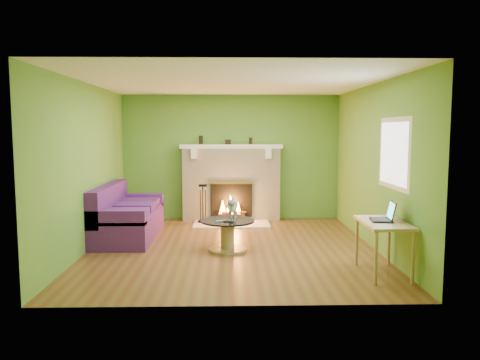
# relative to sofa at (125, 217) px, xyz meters

# --- Properties ---
(floor) EXTENTS (5.00, 5.00, 0.00)m
(floor) POSITION_rel_sofa_xyz_m (1.86, -0.76, -0.36)
(floor) COLOR brown
(floor) RESTS_ON ground
(ceiling) EXTENTS (5.00, 5.00, 0.00)m
(ceiling) POSITION_rel_sofa_xyz_m (1.86, -0.76, 2.24)
(ceiling) COLOR white
(ceiling) RESTS_ON wall_back
(wall_back) EXTENTS (5.00, 0.00, 5.00)m
(wall_back) POSITION_rel_sofa_xyz_m (1.86, 1.74, 0.94)
(wall_back) COLOR #5B8C2E
(wall_back) RESTS_ON floor
(wall_front) EXTENTS (5.00, 0.00, 5.00)m
(wall_front) POSITION_rel_sofa_xyz_m (1.86, -3.26, 0.94)
(wall_front) COLOR #5B8C2E
(wall_front) RESTS_ON floor
(wall_left) EXTENTS (0.00, 5.00, 5.00)m
(wall_left) POSITION_rel_sofa_xyz_m (-0.39, -0.76, 0.94)
(wall_left) COLOR #5B8C2E
(wall_left) RESTS_ON floor
(wall_right) EXTENTS (0.00, 5.00, 5.00)m
(wall_right) POSITION_rel_sofa_xyz_m (4.11, -0.76, 0.94)
(wall_right) COLOR #5B8C2E
(wall_right) RESTS_ON floor
(window_frame) EXTENTS (0.00, 1.20, 1.20)m
(window_frame) POSITION_rel_sofa_xyz_m (4.10, -1.66, 1.19)
(window_frame) COLOR silver
(window_frame) RESTS_ON wall_right
(window_pane) EXTENTS (0.00, 1.06, 1.06)m
(window_pane) POSITION_rel_sofa_xyz_m (4.09, -1.66, 1.19)
(window_pane) COLOR white
(window_pane) RESTS_ON wall_right
(fireplace) EXTENTS (2.10, 0.46, 1.58)m
(fireplace) POSITION_rel_sofa_xyz_m (1.86, 1.56, 0.41)
(fireplace) COLOR beige
(fireplace) RESTS_ON floor
(hearth) EXTENTS (1.50, 0.75, 0.03)m
(hearth) POSITION_rel_sofa_xyz_m (1.86, 1.04, -0.34)
(hearth) COLOR beige
(hearth) RESTS_ON floor
(mantel) EXTENTS (2.10, 0.28, 0.08)m
(mantel) POSITION_rel_sofa_xyz_m (1.86, 1.54, 1.18)
(mantel) COLOR white
(mantel) RESTS_ON fireplace
(sofa) EXTENTS (0.93, 2.06, 0.93)m
(sofa) POSITION_rel_sofa_xyz_m (0.00, 0.00, 0.00)
(sofa) COLOR #3D1758
(sofa) RESTS_ON floor
(coffee_table) EXTENTS (0.85, 0.85, 0.48)m
(coffee_table) POSITION_rel_sofa_xyz_m (1.78, -0.91, -0.08)
(coffee_table) COLOR tan
(coffee_table) RESTS_ON floor
(desk) EXTENTS (0.55, 0.94, 0.70)m
(desk) POSITION_rel_sofa_xyz_m (3.81, -2.19, 0.25)
(desk) COLOR tan
(desk) RESTS_ON floor
(cat) EXTENTS (0.24, 0.58, 0.36)m
(cat) POSITION_rel_sofa_xyz_m (1.86, -0.86, 0.30)
(cat) COLOR slate
(cat) RESTS_ON coffee_table
(remote_silver) EXTENTS (0.17, 0.11, 0.02)m
(remote_silver) POSITION_rel_sofa_xyz_m (1.68, -1.03, 0.13)
(remote_silver) COLOR gray
(remote_silver) RESTS_ON coffee_table
(remote_black) EXTENTS (0.16, 0.10, 0.02)m
(remote_black) POSITION_rel_sofa_xyz_m (1.80, -1.09, 0.13)
(remote_black) COLOR black
(remote_black) RESTS_ON coffee_table
(laptop) EXTENTS (0.34, 0.38, 0.26)m
(laptop) POSITION_rel_sofa_xyz_m (3.79, -2.14, 0.47)
(laptop) COLOR black
(laptop) RESTS_ON desk
(fire_tools) EXTENTS (0.21, 0.21, 0.77)m
(fire_tools) POSITION_rel_sofa_xyz_m (1.29, 1.19, 0.06)
(fire_tools) COLOR black
(fire_tools) RESTS_ON hearth
(mantel_vase_left) EXTENTS (0.08, 0.08, 0.18)m
(mantel_vase_left) POSITION_rel_sofa_xyz_m (1.23, 1.57, 1.31)
(mantel_vase_left) COLOR black
(mantel_vase_left) RESTS_ON mantel
(mantel_vase_right) EXTENTS (0.07, 0.07, 0.14)m
(mantel_vase_right) POSITION_rel_sofa_xyz_m (2.26, 1.57, 1.29)
(mantel_vase_right) COLOR black
(mantel_vase_right) RESTS_ON mantel
(mantel_box) EXTENTS (0.12, 0.08, 0.10)m
(mantel_box) POSITION_rel_sofa_xyz_m (1.79, 1.57, 1.27)
(mantel_box) COLOR black
(mantel_box) RESTS_ON mantel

